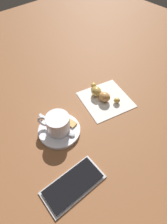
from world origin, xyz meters
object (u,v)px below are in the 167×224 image
at_px(napkin, 105,99).
at_px(cell_phone, 73,184).
at_px(teaspoon, 62,128).
at_px(saucer, 59,130).
at_px(croissant, 101,94).
at_px(sugar_packet, 67,120).
at_px(espresso_cup, 58,124).

bearing_deg(napkin, cell_phone, 29.93).
bearing_deg(teaspoon, saucer, -42.03).
bearing_deg(saucer, croissant, -175.64).
xyz_separation_m(saucer, sugar_packet, (-0.04, -0.01, 0.01)).
xyz_separation_m(teaspoon, napkin, (-0.19, -0.01, -0.01)).
relative_size(sugar_packet, croissant, 0.50).
bearing_deg(croissant, saucer, 4.36).
bearing_deg(croissant, sugar_packet, 2.71).
bearing_deg(croissant, cell_phone, 32.63).
bearing_deg(espresso_cup, teaspoon, 149.74).
distance_m(saucer, napkin, 0.20).
relative_size(saucer, cell_phone, 0.79).
distance_m(espresso_cup, teaspoon, 0.03).
xyz_separation_m(teaspoon, cell_phone, (0.08, 0.15, -0.01)).
height_order(espresso_cup, teaspoon, espresso_cup).
bearing_deg(napkin, espresso_cup, 0.82).
bearing_deg(sugar_packet, espresso_cup, 91.75).
xyz_separation_m(saucer, teaspoon, (-0.01, 0.01, 0.01)).
xyz_separation_m(teaspoon, sugar_packet, (-0.03, -0.01, 0.00)).
bearing_deg(cell_phone, croissant, -147.37).
xyz_separation_m(espresso_cup, cell_phone, (0.07, 0.15, -0.04)).
distance_m(napkin, croissant, 0.02).
bearing_deg(teaspoon, croissant, -173.34).
distance_m(teaspoon, croissant, 0.19).
distance_m(espresso_cup, cell_phone, 0.17).
bearing_deg(croissant, teaspoon, 6.66).
height_order(saucer, cell_phone, saucer).
height_order(espresso_cup, cell_phone, espresso_cup).
relative_size(teaspoon, cell_phone, 0.88).
relative_size(teaspoon, sugar_packet, 2.07).
distance_m(croissant, cell_phone, 0.31).
bearing_deg(teaspoon, napkin, -177.55).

